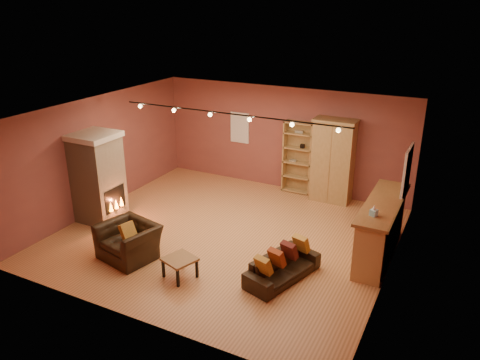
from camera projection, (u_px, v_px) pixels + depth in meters
The scene contains 16 objects.
floor at pixel (226, 235), 10.44m from camera, with size 7.00×7.00×0.00m, color #AF6A3E.
ceiling at pixel (225, 112), 9.43m from camera, with size 7.00×7.00×0.00m, color brown.
back_wall at pixel (283, 139), 12.63m from camera, with size 7.00×0.02×2.80m, color brown.
left_wall at pixel (100, 154), 11.41m from camera, with size 0.02×6.50×2.80m, color brown.
right_wall at pixel (395, 208), 8.46m from camera, with size 0.02×6.50×2.80m, color brown.
fireplace at pixel (98, 177), 10.84m from camera, with size 1.01×0.98×2.12m.
back_window at pixel (240, 128), 13.11m from camera, with size 0.56×0.04×0.86m, color white.
bookcase at pixel (299, 157), 12.48m from camera, with size 0.80×0.31×1.95m.
armoire at pixel (333, 160), 11.89m from camera, with size 1.07×0.61×2.17m.
bar_counter at pixel (381, 229), 9.41m from camera, with size 0.66×2.50×1.20m.
tissue_box at pixel (374, 211), 8.59m from camera, with size 0.16×0.16×0.22m.
right_window at pixel (407, 171), 9.54m from camera, with size 0.05×0.90×1.00m, color white.
loveseat at pixel (283, 263), 8.71m from camera, with size 0.92×1.67×0.70m.
armchair at pixel (128, 236), 9.39m from camera, with size 1.23×0.94×0.96m.
coffee_table at pixel (180, 261), 8.75m from camera, with size 0.68×0.68×0.41m.
track_rail at pixel (229, 115), 9.63m from camera, with size 5.20×0.09×0.13m.
Camera 1 is at (4.49, -8.14, 4.93)m, focal length 35.00 mm.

